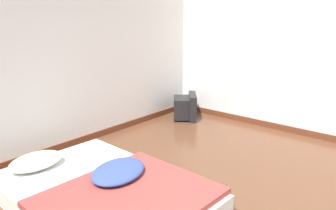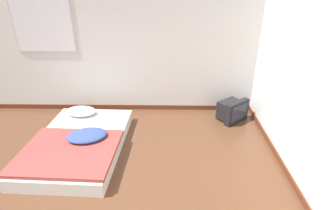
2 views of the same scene
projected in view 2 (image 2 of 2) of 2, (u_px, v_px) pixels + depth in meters
wall_back at (113, 44)px, 4.71m from camera, size 7.58×0.08×2.60m
mattress_bed at (79, 143)px, 3.96m from camera, size 1.36×1.97×0.34m
crt_tv at (232, 110)px, 4.76m from camera, size 0.59×0.57×0.41m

